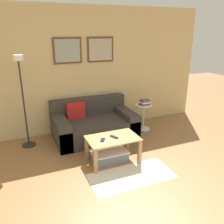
{
  "coord_description": "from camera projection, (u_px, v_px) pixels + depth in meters",
  "views": [
    {
      "loc": [
        -1.32,
        -1.25,
        2.09
      ],
      "look_at": [
        0.06,
        2.02,
        0.85
      ],
      "focal_mm": 38.0,
      "sensor_mm": 36.0,
      "label": 1
    }
  ],
  "objects": [
    {
      "name": "wall_back",
      "position": [
        81.0,
        71.0,
        4.89
      ],
      "size": [
        5.6,
        0.09,
        2.55
      ],
      "color": "tan",
      "rests_on": "ground_plane"
    },
    {
      "name": "area_rug",
      "position": [
        132.0,
        176.0,
        3.57
      ],
      "size": [
        1.28,
        0.61,
        0.01
      ],
      "primitive_type": "cube",
      "color": "beige",
      "rests_on": "ground_plane"
    },
    {
      "name": "couch",
      "position": [
        93.0,
        125.0,
        4.81
      ],
      "size": [
        1.6,
        0.97,
        0.75
      ],
      "color": "#38332D",
      "rests_on": "ground_plane"
    },
    {
      "name": "coffee_table",
      "position": [
        113.0,
        143.0,
        3.87
      ],
      "size": [
        0.84,
        0.52,
        0.43
      ],
      "color": "#AD7F4C",
      "rests_on": "ground_plane"
    },
    {
      "name": "storage_bin",
      "position": [
        109.0,
        155.0,
        3.97
      ],
      "size": [
        0.6,
        0.38,
        0.18
      ],
      "color": "slate",
      "rests_on": "ground_plane"
    },
    {
      "name": "floor_lamp",
      "position": [
        23.0,
        96.0,
        4.1
      ],
      "size": [
        0.25,
        0.43,
        1.71
      ],
      "color": "black",
      "rests_on": "ground_plane"
    },
    {
      "name": "side_table",
      "position": [
        143.0,
        114.0,
        5.15
      ],
      "size": [
        0.37,
        0.37,
        0.57
      ],
      "color": "silver",
      "rests_on": "ground_plane"
    },
    {
      "name": "book_stack",
      "position": [
        144.0,
        102.0,
        5.05
      ],
      "size": [
        0.24,
        0.19,
        0.11
      ],
      "color": "#4C4C51",
      "rests_on": "side_table"
    },
    {
      "name": "remote_control",
      "position": [
        114.0,
        137.0,
        3.85
      ],
      "size": [
        0.1,
        0.15,
        0.02
      ],
      "primitive_type": "cube",
      "rotation": [
        0.0,
        0.0,
        0.44
      ],
      "color": "#232328",
      "rests_on": "coffee_table"
    },
    {
      "name": "cell_phone",
      "position": [
        103.0,
        140.0,
        3.75
      ],
      "size": [
        0.13,
        0.15,
        0.01
      ],
      "primitive_type": "cube",
      "rotation": [
        0.0,
        0.0,
        -0.51
      ],
      "color": "#1E2338",
      "rests_on": "coffee_table"
    }
  ]
}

